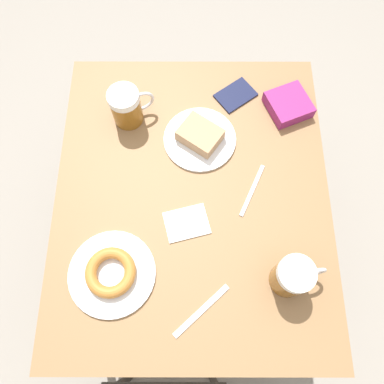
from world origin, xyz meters
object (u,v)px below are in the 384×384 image
fork (252,190)px  blue_pouch (288,105)px  knife (201,311)px  passport_near_edge (235,95)px  plate_with_donut (111,273)px  napkin_folded (186,223)px  beer_mug_center (292,276)px  beer_mug_left (127,107)px  plate_with_cake (200,137)px

fork → blue_pouch: 0.32m
knife → passport_near_edge: size_ratio=1.01×
fork → knife: (0.16, 0.35, -0.00)m
plate_with_donut → knife: bearing=158.5°
napkin_folded → passport_near_edge: passport_near_edge is taller
plate_with_donut → beer_mug_center: bearing=178.2°
beer_mug_center → blue_pouch: bearing=-95.2°
beer_mug_left → plate_with_donut: bearing=88.0°
beer_mug_center → passport_near_edge: 0.62m
plate_with_cake → napkin_folded: plate_with_cake is taller
beer_mug_left → passport_near_edge: (-0.35, -0.09, -0.06)m
knife → blue_pouch: blue_pouch is taller
beer_mug_center → napkin_folded: size_ratio=0.98×
napkin_folded → passport_near_edge: size_ratio=0.94×
plate_with_donut → beer_mug_left: (-0.02, -0.51, 0.05)m
plate_with_cake → passport_near_edge: plate_with_cake is taller
plate_with_cake → passport_near_edge: 0.21m
beer_mug_center → plate_with_donut: bearing=-1.8°
napkin_folded → knife: napkin_folded is taller
fork → passport_near_edge: bearing=-83.9°
passport_near_edge → knife: bearing=80.2°
beer_mug_center → passport_near_edge: beer_mug_center is taller
beer_mug_center → blue_pouch: (-0.05, -0.56, -0.04)m
blue_pouch → plate_with_cake: bearing=22.3°
plate_with_donut → beer_mug_left: 0.51m
passport_near_edge → plate_with_donut: bearing=58.2°
plate_with_cake → knife: bearing=90.1°
fork → blue_pouch: (-0.13, -0.29, 0.02)m
plate_with_donut → beer_mug_center: 0.49m
plate_with_donut → beer_mug_center: (-0.49, 0.02, 0.05)m
beer_mug_left → fork: size_ratio=0.81×
blue_pouch → fork: bearing=65.7°
plate_with_donut → fork: plate_with_donut is taller
napkin_folded → passport_near_edge: (-0.16, -0.45, 0.00)m
beer_mug_left → fork: (-0.39, 0.26, -0.06)m
beer_mug_center → fork: 0.29m
beer_mug_left → napkin_folded: (-0.19, 0.36, -0.06)m
plate_with_donut → knife: size_ratio=1.57×
fork → knife: size_ratio=1.09×
beer_mug_left → blue_pouch: beer_mug_left is taller
blue_pouch → knife: bearing=65.8°
plate_with_donut → blue_pouch: bearing=-134.6°
passport_near_edge → beer_mug_center: bearing=101.0°
plate_with_donut → blue_pouch: 0.76m
fork → passport_near_edge: size_ratio=1.10×
beer_mug_left → passport_near_edge: size_ratio=0.89×
plate_with_donut → passport_near_edge: size_ratio=1.59×
plate_with_cake → beer_mug_left: size_ratio=1.68×
plate_with_cake → fork: 0.24m
beer_mug_center → blue_pouch: size_ratio=0.85×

